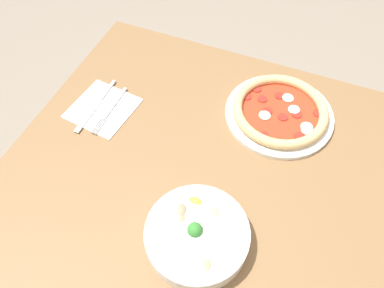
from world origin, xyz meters
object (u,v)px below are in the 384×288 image
bowl (197,235)px  fork (111,109)px  knife (98,103)px  pizza (280,112)px

bowl → fork: (0.35, -0.25, -0.02)m
bowl → fork: 0.44m
fork → knife: same height
fork → bowl: bearing=55.0°
fork → pizza: bearing=110.4°
bowl → knife: bowl is taller
pizza → knife: 0.50m
pizza → bowl: (0.08, 0.41, 0.01)m
pizza → fork: (0.43, 0.15, -0.01)m
pizza → fork: pizza is taller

